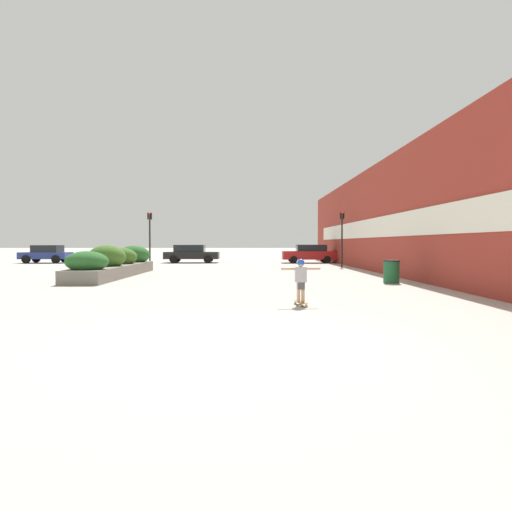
{
  "coord_description": "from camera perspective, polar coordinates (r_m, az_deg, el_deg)",
  "views": [
    {
      "loc": [
        0.47,
        -7.4,
        1.63
      ],
      "look_at": [
        0.71,
        10.58,
        1.13
      ],
      "focal_mm": 32.0,
      "sensor_mm": 36.0,
      "label": 1
    }
  ],
  "objects": [
    {
      "name": "trash_bin",
      "position": [
        19.4,
        16.56,
        -1.89
      ],
      "size": [
        0.67,
        0.67,
        0.95
      ],
      "color": "#1E5B33",
      "rests_on": "ground_plane"
    },
    {
      "name": "car_leftmost",
      "position": [
        38.62,
        -8.1,
        0.33
      ],
      "size": [
        4.51,
        2.07,
        1.5
      ],
      "rotation": [
        0.0,
        0.0,
        -1.57
      ],
      "color": "black",
      "rests_on": "ground_plane"
    },
    {
      "name": "traffic_light_left",
      "position": [
        31.46,
        -13.15,
        3.13
      ],
      "size": [
        0.28,
        0.3,
        3.68
      ],
      "color": "black",
      "rests_on": "ground_plane"
    },
    {
      "name": "car_rightmost",
      "position": [
        38.08,
        6.71,
        0.32
      ],
      "size": [
        4.4,
        1.96,
        1.52
      ],
      "rotation": [
        0.0,
        0.0,
        1.57
      ],
      "color": "maroon",
      "rests_on": "ground_plane"
    },
    {
      "name": "traffic_light_right",
      "position": [
        31.94,
        10.7,
        3.2
      ],
      "size": [
        0.28,
        0.3,
        3.76
      ],
      "color": "black",
      "rests_on": "ground_plane"
    },
    {
      "name": "skateboard",
      "position": [
        12.06,
        5.61,
        -5.84
      ],
      "size": [
        0.31,
        0.79,
        0.1
      ],
      "rotation": [
        0.0,
        0.0,
        0.15
      ],
      "color": "olive",
      "rests_on": "ground_plane"
    },
    {
      "name": "car_center_left",
      "position": [
        42.75,
        23.72,
        0.37
      ],
      "size": [
        4.41,
        1.91,
        1.53
      ],
      "rotation": [
        0.0,
        0.0,
        -1.57
      ],
      "color": "#BCBCC1",
      "rests_on": "ground_plane"
    },
    {
      "name": "building_wall_right",
      "position": [
        26.47,
        15.48,
        4.61
      ],
      "size": [
        0.67,
        44.33,
        6.11
      ],
      "color": "maroon",
      "rests_on": "ground_plane"
    },
    {
      "name": "car_center_right",
      "position": [
        41.59,
        -24.74,
        0.28
      ],
      "size": [
        3.87,
        1.98,
        1.47
      ],
      "rotation": [
        0.0,
        0.0,
        1.57
      ],
      "color": "navy",
      "rests_on": "ground_plane"
    },
    {
      "name": "planter_box",
      "position": [
        23.52,
        -17.19,
        -0.91
      ],
      "size": [
        1.85,
        9.88,
        1.55
      ],
      "color": "slate",
      "rests_on": "ground_plane"
    },
    {
      "name": "ground_plane",
      "position": [
        7.59,
        -4.39,
        -10.84
      ],
      "size": [
        300.0,
        300.0,
        0.0
      ],
      "primitive_type": "plane",
      "color": "#ADA89E"
    },
    {
      "name": "skateboarder",
      "position": [
        11.98,
        5.62,
        -2.48
      ],
      "size": [
        1.05,
        0.22,
        1.12
      ],
      "rotation": [
        0.0,
        0.0,
        0.15
      ],
      "color": "tan",
      "rests_on": "skateboard"
    }
  ]
}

